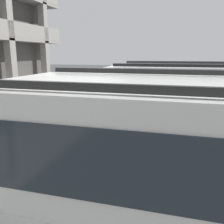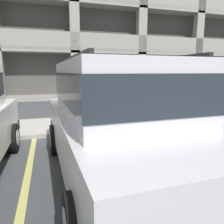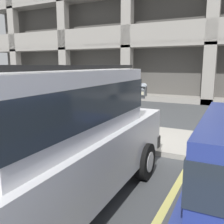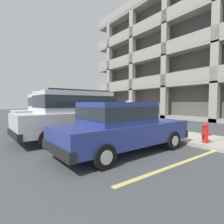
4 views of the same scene
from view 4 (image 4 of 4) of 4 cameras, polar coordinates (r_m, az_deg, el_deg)
ground_plane at (r=8.99m, az=2.92°, el=-7.02°), size 80.00×80.00×0.10m
sidewalk at (r=9.83m, az=8.81°, el=-5.52°), size 40.00×2.20×0.12m
parking_stall_lines at (r=7.00m, az=1.64°, el=-9.50°), size 11.81×4.80×0.01m
silver_suv at (r=7.51m, az=-11.94°, el=-0.34°), size 2.13×4.84×2.03m
red_sedan at (r=10.23m, az=-16.68°, el=0.50°), size 2.07×4.81×2.03m
dark_hatchback at (r=5.39m, az=3.22°, el=-4.47°), size 1.93×4.53×1.54m
parking_meter_near at (r=8.93m, az=5.48°, el=1.22°), size 0.35×0.12×1.50m
parking_meter_far at (r=13.85m, az=-10.80°, el=1.20°), size 0.15×0.12×1.46m
fire_hydrant at (r=7.01m, az=28.14°, el=-6.02°), size 0.30×0.30×0.70m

